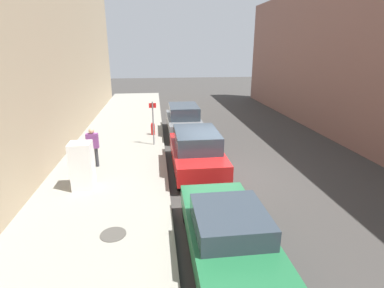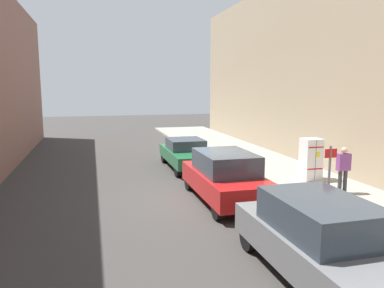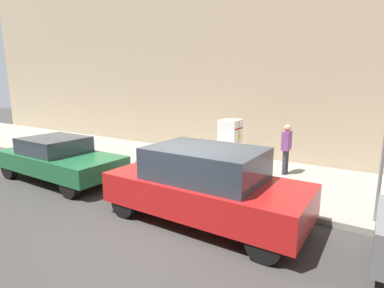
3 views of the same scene
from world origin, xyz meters
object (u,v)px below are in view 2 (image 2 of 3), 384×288
street_sign_post (329,181)px  pedestrian_walking_far (343,167)px  parked_sedan_green (186,153)px  parked_suv_gray (319,239)px  parked_suv_red (225,176)px  fire_hydrant (378,239)px  discarded_refrigerator (311,159)px

street_sign_post → pedestrian_walking_far: street_sign_post is taller
parked_sedan_green → parked_suv_gray: (0.00, 11.10, 0.14)m
pedestrian_walking_far → parked_suv_red: size_ratio=0.37×
parked_suv_gray → pedestrian_walking_far: bearing=-130.7°
parked_suv_red → parked_suv_gray: bearing=90.0°
street_sign_post → parked_suv_gray: (1.77, 2.26, -0.53)m
parked_sedan_green → parked_suv_red: parked_suv_red is taller
fire_hydrant → street_sign_post: bearing=-88.4°
street_sign_post → parked_suv_red: (1.77, -3.30, -0.53)m
street_sign_post → pedestrian_walking_far: (-2.49, -2.70, -0.30)m
discarded_refrigerator → fire_hydrant: (2.43, 6.59, -0.49)m
discarded_refrigerator → parked_suv_red: discarded_refrigerator is taller
pedestrian_walking_far → parked_sedan_green: bearing=-2.9°
parked_suv_red → parked_suv_gray: parked_suv_gray is taller
parked_suv_gray → parked_suv_red: bearing=-90.0°
fire_hydrant → parked_suv_red: bearing=-70.5°
discarded_refrigerator → parked_suv_gray: discarded_refrigerator is taller
fire_hydrant → parked_suv_gray: parked_suv_gray is taller
pedestrian_walking_far → street_sign_post: bearing=99.6°
parked_sedan_green → parked_suv_gray: bearing=90.0°
parked_suv_red → parked_suv_gray: 5.57m
fire_hydrant → parked_sedan_green: (1.82, -10.68, 0.23)m
parked_suv_gray → parked_sedan_green: bearing=-90.0°
fire_hydrant → parked_suv_red: 5.47m
discarded_refrigerator → fire_hydrant: size_ratio=2.40×
parked_sedan_green → fire_hydrant: bearing=99.7°
street_sign_post → parked_suv_gray: street_sign_post is taller
discarded_refrigerator → street_sign_post: size_ratio=0.76×
pedestrian_walking_far → parked_suv_gray: pedestrian_walking_far is taller
discarded_refrigerator → street_sign_post: street_sign_post is taller
street_sign_post → discarded_refrigerator: bearing=-117.6°
fire_hydrant → parked_suv_gray: (1.82, 0.42, 0.38)m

